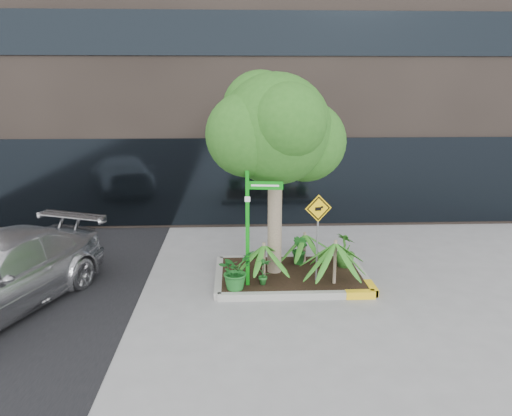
{
  "coord_description": "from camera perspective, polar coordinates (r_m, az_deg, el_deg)",
  "views": [
    {
      "loc": [
        -1.04,
        -10.1,
        4.25
      ],
      "look_at": [
        -0.58,
        0.2,
        1.67
      ],
      "focal_mm": 35.0,
      "sensor_mm": 36.0,
      "label": 1
    }
  ],
  "objects": [
    {
      "name": "shrub_b",
      "position": [
        11.63,
        10.16,
        -4.73
      ],
      "size": [
        0.62,
        0.62,
        0.79
      ],
      "primitive_type": "imported",
      "rotation": [
        0.0,
        0.0,
        2.18
      ],
      "color": "#2D6C20",
      "rests_on": "planter"
    },
    {
      "name": "palm_left",
      "position": [
        10.67,
        0.91,
        -4.26
      ],
      "size": [
        0.9,
        0.9,
        1.0
      ],
      "color": "gray",
      "rests_on": "ground"
    },
    {
      "name": "palm_front",
      "position": [
        10.47,
        9.09,
        -3.97
      ],
      "size": [
        1.07,
        1.07,
        1.19
      ],
      "color": "gray",
      "rests_on": "ground"
    },
    {
      "name": "cattle_sign",
      "position": [
        10.46,
        7.09,
        -1.73
      ],
      "size": [
        0.57,
        0.13,
        1.88
      ],
      "rotation": [
        0.0,
        0.0,
        0.2
      ],
      "color": "slate",
      "rests_on": "ground"
    },
    {
      "name": "shrub_a",
      "position": [
        10.25,
        -2.38,
        -7.13
      ],
      "size": [
        0.99,
        0.99,
        0.79
      ],
      "primitive_type": "imported",
      "rotation": [
        0.0,
        0.0,
        0.93
      ],
      "color": "#1C6222",
      "rests_on": "planter"
    },
    {
      "name": "street_sign_post",
      "position": [
        10.15,
        -0.67,
        -1.02
      ],
      "size": [
        0.77,
        0.81,
        2.6
      ],
      "rotation": [
        0.0,
        0.0,
        -0.12
      ],
      "color": "#0D9214",
      "rests_on": "ground"
    },
    {
      "name": "ground",
      "position": [
        11.01,
        3.1,
        -8.67
      ],
      "size": [
        80.0,
        80.0,
        0.0
      ],
      "primitive_type": "plane",
      "color": "gray",
      "rests_on": "ground"
    },
    {
      "name": "palm_back",
      "position": [
        11.61,
        5.59,
        -3.03
      ],
      "size": [
        0.84,
        0.84,
        0.94
      ],
      "color": "gray",
      "rests_on": "ground"
    },
    {
      "name": "planter",
      "position": [
        11.24,
        4.15,
        -7.62
      ],
      "size": [
        3.35,
        2.36,
        0.15
      ],
      "color": "#9E9E99",
      "rests_on": "ground"
    },
    {
      "name": "tree",
      "position": [
        10.59,
        2.24,
        8.99
      ],
      "size": [
        3.02,
        2.68,
        4.54
      ],
      "color": "gray",
      "rests_on": "ground"
    },
    {
      "name": "shrub_d",
      "position": [
        11.62,
        5.06,
        -4.75
      ],
      "size": [
        0.55,
        0.55,
        0.72
      ],
      "primitive_type": "imported",
      "rotation": [
        0.0,
        0.0,
        5.3
      ],
      "color": "#1D6620",
      "rests_on": "planter"
    },
    {
      "name": "shrub_c",
      "position": [
        10.48,
        0.86,
        -7.17
      ],
      "size": [
        0.34,
        0.34,
        0.6
      ],
      "primitive_type": "imported",
      "rotation": [
        0.0,
        0.0,
        3.07
      ],
      "color": "#206724",
      "rests_on": "planter"
    }
  ]
}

